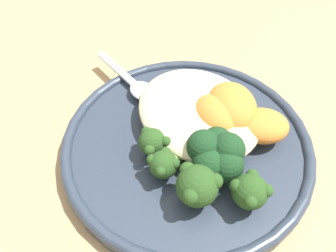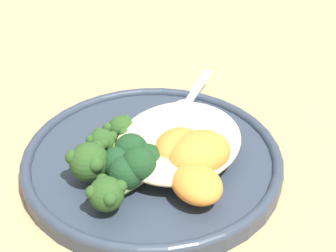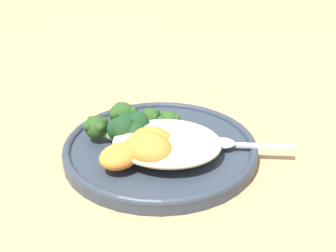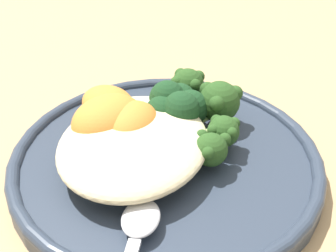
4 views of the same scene
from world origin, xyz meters
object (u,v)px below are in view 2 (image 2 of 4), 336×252
Objects in this scene: sweet_potato_chunk_0 at (196,184)px; spoon at (187,103)px; sweet_potato_chunk_1 at (199,153)px; kale_tuft at (133,162)px; broccoli_stalk_0 at (168,136)px; broccoli_stalk_2 at (125,148)px; quinoa_mound at (179,141)px; sweet_potato_chunk_2 at (179,148)px; broccoli_stalk_3 at (101,162)px; plate at (152,161)px; broccoli_stalk_4 at (117,189)px; broccoli_stalk_1 at (132,136)px.

spoon is at bearing -151.89° from sweet_potato_chunk_0.
sweet_potato_chunk_1 is 1.13× the size of kale_tuft.
broccoli_stalk_0 is 0.05m from broccoli_stalk_2.
broccoli_stalk_0 is (-0.01, -0.02, -0.00)m from quinoa_mound.
sweet_potato_chunk_2 reaches higher than sweet_potato_chunk_0.
sweet_potato_chunk_1 is at bearing 128.74° from kale_tuft.
broccoli_stalk_3 is at bearing 71.40° from broccoli_stalk_2.
sweet_potato_chunk_2 is at bearing 83.74° from plate.
broccoli_stalk_3 is at bearing -110.37° from broccoli_stalk_4.
plate is at bearing -120.48° from sweet_potato_chunk_0.
quinoa_mound is 0.10m from broccoli_stalk_4.
sweet_potato_chunk_0 is 0.16m from spoon.
kale_tuft is at bearing 158.63° from broccoli_stalk_3.
broccoli_stalk_1 is 0.97× the size of broccoli_stalk_3.
broccoli_stalk_2 is 0.12m from spoon.
sweet_potato_chunk_0 is at bearing -157.46° from spoon.
broccoli_stalk_1 is at bearing -94.98° from plate.
broccoli_stalk_2 is at bearing -49.47° from plate.
spoon is at bearing -159.65° from sweet_potato_chunk_2.
sweet_potato_chunk_0 is 0.47× the size of spoon.
sweet_potato_chunk_2 is (-0.02, 0.05, 0.01)m from broccoli_stalk_2.
sweet_potato_chunk_2 is at bearing -167.47° from broccoli_stalk_0.
sweet_potato_chunk_0 is at bearing 59.52° from plate.
broccoli_stalk_1 and broccoli_stalk_2 have the same top height.
broccoli_stalk_0 is at bearing -155.85° from broccoli_stalk_3.
plate is 2.64× the size of broccoli_stalk_3.
broccoli_stalk_4 is 0.89× the size of spoon.
sweet_potato_chunk_0 is 0.94× the size of kale_tuft.
sweet_potato_chunk_2 is at bearing -175.78° from broccoli_stalk_2.
kale_tuft reaches higher than quinoa_mound.
spoon is (-0.10, 0.02, -0.01)m from broccoli_stalk_1.
sweet_potato_chunk_0 is (-0.04, 0.06, -0.00)m from broccoli_stalk_4.
sweet_potato_chunk_1 is (0.01, 0.08, 0.01)m from broccoli_stalk_1.
broccoli_stalk_1 is 0.02m from broccoli_stalk_2.
spoon is (-0.08, -0.01, -0.01)m from broccoli_stalk_0.
plate is at bearing -159.32° from broccoli_stalk_4.
broccoli_stalk_3 is (0.07, -0.05, 0.00)m from quinoa_mound.
spoon is at bearing -109.25° from broccoli_stalk_2.
sweet_potato_chunk_2 reaches higher than broccoli_stalk_0.
spoon is at bearing -22.26° from broccoli_stalk_0.
broccoli_stalk_2 is at bearing -136.53° from kale_tuft.
broccoli_stalk_4 is at bearing 4.16° from plate.
broccoli_stalk_2 is 0.07m from broccoli_stalk_4.
broccoli_stalk_2 is 0.08m from sweet_potato_chunk_1.
sweet_potato_chunk_2 is 0.05m from kale_tuft.
broccoli_stalk_3 reaches higher than spoon.
sweet_potato_chunk_2 is at bearing 24.35° from quinoa_mound.
broccoli_stalk_3 is at bearing -80.94° from sweet_potato_chunk_0.
kale_tuft is (0.06, -0.02, 0.01)m from quinoa_mound.
broccoli_stalk_0 is 0.08m from spoon.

